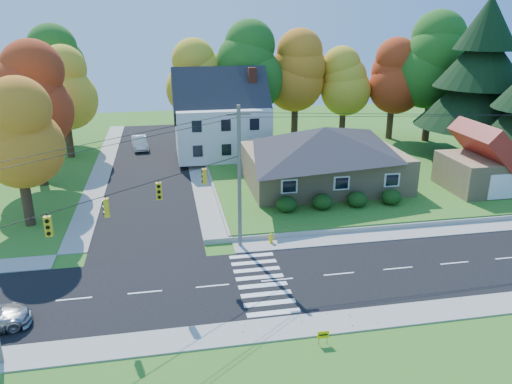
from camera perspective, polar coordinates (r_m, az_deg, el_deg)
ground at (r=31.28m, az=2.43°, el=-10.02°), size 120.00×120.00×0.00m
road_main at (r=31.28m, az=2.43°, el=-10.01°), size 90.00×8.00×0.02m
road_cross at (r=54.72m, az=-11.98°, el=2.77°), size 8.00×44.00×0.02m
sidewalk_north at (r=35.60m, az=0.63°, el=-6.06°), size 90.00×2.00×0.08m
sidewalk_south at (r=27.16m, az=4.87°, el=-15.05°), size 90.00×2.00×0.08m
lawn at (r=53.44m, az=11.04°, el=2.70°), size 30.00×30.00×0.50m
ranch_house at (r=46.43m, az=7.72°, el=4.20°), size 14.60×10.60×5.40m
colonial_house at (r=55.90m, az=-3.95°, el=8.34°), size 10.40×8.40×9.60m
garage at (r=49.38m, az=24.85°, el=2.95°), size 7.30×6.30×4.60m
hedge_row at (r=41.35m, az=9.57°, el=-0.94°), size 10.70×1.70×1.27m
traffic_infrastructure at (r=30.29m, az=1.72°, el=-0.30°), size 38.10×10.66×10.00m
tree_lot_0 at (r=61.04m, az=-6.67°, el=12.74°), size 6.72×6.72×12.51m
tree_lot_1 at (r=60.63m, az=-0.82°, el=14.07°), size 7.84×7.84×14.60m
tree_lot_2 at (r=62.96m, az=4.57°, el=13.62°), size 7.28×7.28×13.56m
tree_lot_3 at (r=63.98m, az=10.10°, el=12.30°), size 6.16×6.16×11.47m
tree_lot_4 at (r=65.34m, az=15.50°, el=12.63°), size 6.72×6.72×12.51m
tree_lot_5 at (r=65.25m, az=19.69°, el=13.94°), size 8.40×8.40×15.64m
conifer_east_a at (r=59.11m, az=24.31°, el=12.03°), size 12.80×12.80×16.96m
tree_west_0 at (r=40.78m, az=-25.73°, el=5.91°), size 6.16×6.16×11.47m
tree_west_1 at (r=50.35m, az=-24.33°, el=9.91°), size 7.28×7.28×13.56m
tree_west_2 at (r=59.93m, az=-21.22°, el=10.97°), size 6.72×6.72×12.51m
tree_west_3 at (r=67.97m, az=-21.92°, el=12.88°), size 7.84×7.84×14.60m
white_car at (r=62.44m, az=-13.14°, el=5.51°), size 2.19×4.92×1.57m
fire_hydrant at (r=35.79m, az=1.74°, el=-5.34°), size 0.44×0.34×0.78m
yard_sign at (r=25.84m, az=7.69°, el=-15.89°), size 0.59×0.04×0.74m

